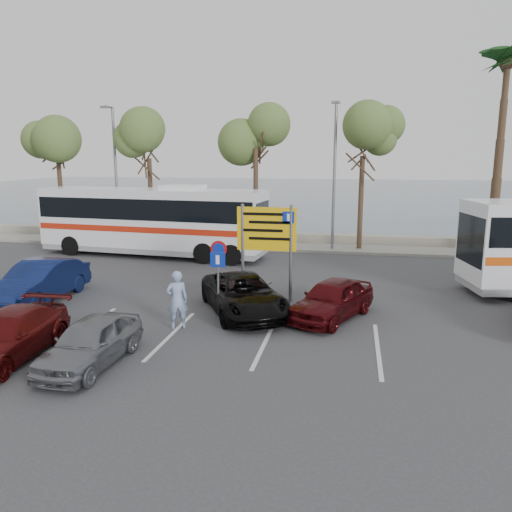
% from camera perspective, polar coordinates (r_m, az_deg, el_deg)
% --- Properties ---
extents(ground, '(120.00, 120.00, 0.00)m').
position_cam_1_polar(ground, '(16.05, -4.33, -8.02)').
color(ground, '#363638').
rests_on(ground, ground).
extents(kerb_strip, '(44.00, 2.40, 0.15)m').
position_cam_1_polar(kerb_strip, '(29.35, 2.85, 1.05)').
color(kerb_strip, gray).
rests_on(kerb_strip, ground).
extents(seawall, '(48.00, 0.80, 0.60)m').
position_cam_1_polar(seawall, '(31.26, 3.38, 2.10)').
color(seawall, tan).
rests_on(seawall, ground).
extents(sea, '(140.00, 140.00, 0.00)m').
position_cam_1_polar(sea, '(74.89, 7.90, 7.18)').
color(sea, '#3D4C62').
rests_on(sea, ground).
extents(tree_far_left, '(3.20, 3.20, 7.60)m').
position_cam_1_polar(tree_far_left, '(33.83, -21.82, 12.28)').
color(tree_far_left, '#382619').
rests_on(tree_far_left, kerb_strip).
extents(tree_left, '(3.20, 3.20, 7.20)m').
position_cam_1_polar(tree_left, '(31.03, -12.18, 12.38)').
color(tree_left, '#382619').
rests_on(tree_left, kerb_strip).
extents(tree_mid, '(3.20, 3.20, 8.00)m').
position_cam_1_polar(tree_mid, '(29.15, -0.02, 13.99)').
color(tree_mid, '#382619').
rests_on(tree_mid, kerb_strip).
extents(tree_right, '(3.20, 3.20, 7.40)m').
position_cam_1_polar(tree_right, '(28.61, 12.17, 12.81)').
color(tree_right, '#382619').
rests_on(tree_right, kerb_strip).
extents(palm_tree, '(4.80, 4.80, 11.20)m').
position_cam_1_polar(palm_tree, '(29.89, 26.81, 18.96)').
color(palm_tree, '#382619').
rests_on(palm_tree, kerb_strip).
extents(street_lamp_left, '(0.45, 1.15, 8.01)m').
position_cam_1_polar(street_lamp_left, '(31.43, -15.82, 9.63)').
color(street_lamp_left, slate).
rests_on(street_lamp_left, kerb_strip).
extents(street_lamp_right, '(0.45, 1.15, 8.01)m').
position_cam_1_polar(street_lamp_right, '(28.14, 8.95, 9.76)').
color(street_lamp_right, slate).
rests_on(street_lamp_right, kerb_strip).
extents(direction_sign, '(2.20, 0.12, 3.60)m').
position_cam_1_polar(direction_sign, '(18.28, 1.23, 2.27)').
color(direction_sign, slate).
rests_on(direction_sign, ground).
extents(sign_no_stop, '(0.60, 0.08, 2.35)m').
position_cam_1_polar(sign_no_stop, '(17.99, -4.26, -0.67)').
color(sign_no_stop, slate).
rests_on(sign_no_stop, ground).
extents(sign_parking, '(0.50, 0.07, 2.25)m').
position_cam_1_polar(sign_parking, '(16.41, -4.36, -2.23)').
color(sign_parking, slate).
rests_on(sign_parking, ground).
extents(lane_markings, '(12.02, 4.20, 0.01)m').
position_cam_1_polar(lane_markings, '(15.49, -9.44, -8.86)').
color(lane_markings, silver).
rests_on(lane_markings, ground).
extents(coach_bus_left, '(12.52, 3.78, 3.84)m').
position_cam_1_polar(coach_bus_left, '(27.45, -11.77, 3.72)').
color(coach_bus_left, white).
rests_on(coach_bus_left, ground).
extents(car_silver_a, '(1.62, 3.69, 1.24)m').
position_cam_1_polar(car_silver_a, '(13.68, -18.41, -9.33)').
color(car_silver_a, slate).
rests_on(car_silver_a, ground).
extents(car_blue, '(1.61, 4.57, 1.51)m').
position_cam_1_polar(car_blue, '(20.18, -23.46, -2.67)').
color(car_blue, '#101C4C').
rests_on(car_blue, ground).
extents(car_maroon, '(1.95, 4.37, 1.25)m').
position_cam_1_polar(car_maroon, '(14.97, -26.54, -8.16)').
color(car_maroon, '#510D0D').
rests_on(car_maroon, ground).
extents(car_red, '(3.08, 4.19, 1.33)m').
position_cam_1_polar(car_red, '(16.76, 8.68, -4.89)').
color(car_red, '#470A0D').
rests_on(car_red, ground).
extents(suv_black, '(4.14, 5.22, 1.32)m').
position_cam_1_polar(suv_black, '(17.12, -1.43, -4.43)').
color(suv_black, black).
rests_on(suv_black, ground).
extents(pedestrian_near, '(0.80, 0.69, 1.85)m').
position_cam_1_polar(pedestrian_near, '(15.76, -9.01, -4.96)').
color(pedestrian_near, '#8499C0').
rests_on(pedestrian_near, ground).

